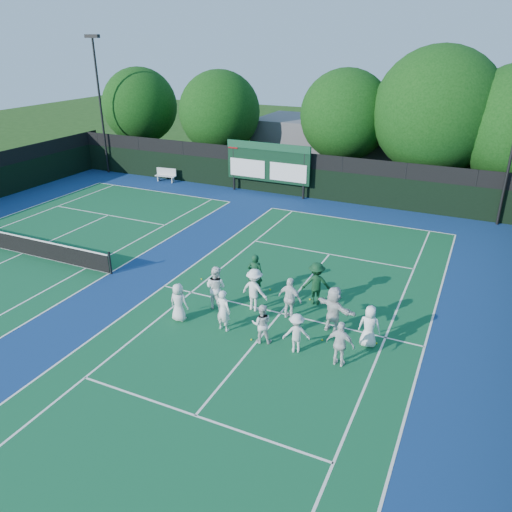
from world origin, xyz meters
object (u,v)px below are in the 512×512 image
at_px(coach_left, 255,274).
at_px(scoreboard, 268,163).
at_px(tennis_net, 22,244).
at_px(bench, 166,174).

bearing_deg(coach_left, scoreboard, -84.24).
bearing_deg(tennis_net, coach_left, 5.40).
distance_m(scoreboard, bench, 8.38).
relative_size(scoreboard, bench, 3.71).
relative_size(scoreboard, tennis_net, 0.53).
bearing_deg(scoreboard, coach_left, -68.25).
bearing_deg(bench, scoreboard, 1.49).
relative_size(tennis_net, coach_left, 6.41).
bearing_deg(bench, coach_left, -44.24).
distance_m(tennis_net, bench, 14.42).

